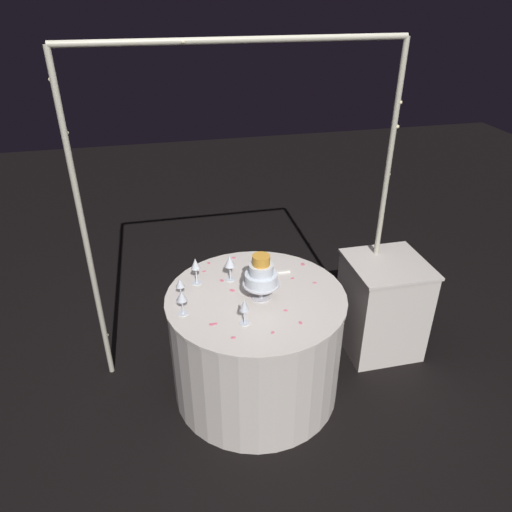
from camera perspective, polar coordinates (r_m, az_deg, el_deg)
ground_plane at (r=3.40m, az=-0.00°, el=-15.39°), size 12.00×12.00×0.00m
decorative_arch at (r=2.94m, az=-1.70°, el=9.97°), size 2.01×0.06×2.17m
main_table at (r=3.14m, az=-0.00°, el=-10.49°), size 1.11×1.11×0.76m
side_table at (r=3.62m, az=14.85°, el=-5.75°), size 0.54×0.54×0.73m
tiered_cake at (r=2.80m, az=0.61°, el=-2.25°), size 0.22×0.22×0.30m
wine_glass_0 at (r=2.73m, az=-8.89°, el=-4.90°), size 0.06×0.06×0.15m
wine_glass_1 at (r=2.99m, az=-3.16°, el=-0.72°), size 0.07×0.07×0.18m
wine_glass_2 at (r=2.62m, az=-1.41°, el=-6.05°), size 0.06×0.06×0.16m
wine_glass_3 at (r=2.98m, az=-7.26°, el=-1.08°), size 0.06×0.06×0.18m
wine_glass_4 at (r=2.86m, az=-9.08°, el=-3.39°), size 0.06×0.06×0.14m
cake_knife at (r=3.12m, az=1.79°, el=-2.03°), size 0.30×0.03×0.01m
rose_petal_0 at (r=3.06m, az=1.24°, el=-2.80°), size 0.03×0.04×0.00m
rose_petal_1 at (r=2.79m, az=3.56°, el=-6.51°), size 0.03×0.03×0.00m
rose_petal_2 at (r=2.70m, az=5.34°, el=-7.97°), size 0.02×0.03×0.00m
rose_petal_3 at (r=2.96m, az=-2.87°, el=-4.13°), size 0.04×0.04×0.00m
rose_petal_4 at (r=3.00m, az=-0.60°, el=-3.51°), size 0.04×0.03×0.00m
rose_petal_5 at (r=3.25m, az=-5.67°, el=-0.86°), size 0.03×0.03×0.00m
rose_petal_6 at (r=3.24m, az=5.61°, el=-0.99°), size 0.03×0.04×0.00m
rose_petal_7 at (r=3.30m, az=-2.68°, el=-0.20°), size 0.04×0.03×0.00m
rose_petal_8 at (r=3.05m, az=-4.12°, el=-2.94°), size 0.03×0.04×0.00m
rose_petal_9 at (r=3.05m, az=7.04°, el=-3.19°), size 0.03×0.03×0.00m
rose_petal_10 at (r=3.16m, az=-6.23°, el=-1.83°), size 0.03×0.02×0.00m
rose_petal_11 at (r=2.69m, az=-5.32°, el=-8.16°), size 0.04×0.03×0.00m
rose_petal_12 at (r=3.08m, az=4.40°, el=-2.68°), size 0.03×0.02×0.00m
rose_petal_13 at (r=2.63m, az=2.02°, el=-9.13°), size 0.03×0.03×0.00m
rose_petal_14 at (r=2.69m, az=-4.91°, el=-8.07°), size 0.03×0.02×0.00m
rose_petal_15 at (r=2.59m, az=-2.74°, el=-9.74°), size 0.03×0.02×0.00m
rose_petal_16 at (r=2.97m, az=2.31°, el=-3.89°), size 0.04×0.04×0.00m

